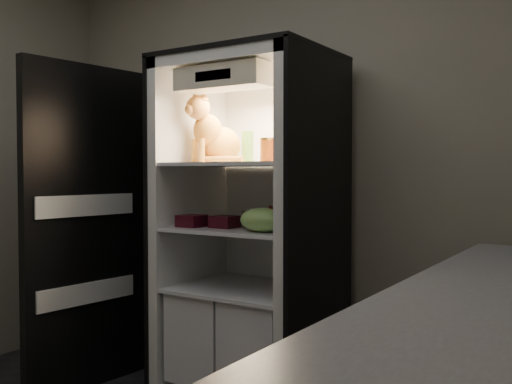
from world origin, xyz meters
The scene contains 16 objects.
room_shell centered at (0.00, 0.00, 1.62)m, with size 3.60×3.60×3.60m.
refrigerator centered at (0.00, 1.38, 0.79)m, with size 0.90×0.72×1.88m.
fridge_door centered at (-0.85, 0.98, 0.91)m, with size 0.15×0.87×1.85m.
tabby_cat centered at (-0.23, 1.33, 1.44)m, with size 0.34×0.40×0.41m.
parmesan_shaker centered at (-0.04, 1.39, 1.38)m, with size 0.07×0.07×0.18m.
mayo_tub centered at (0.09, 1.48, 1.36)m, with size 0.10×0.10×0.13m.
salsa_jar centered at (0.16, 1.28, 1.35)m, with size 0.07×0.07×0.13m.
pepper_jar centered at (0.28, 1.39, 1.40)m, with size 0.13×0.13×0.23m.
cream_carton centered at (0.31, 1.18, 1.35)m, with size 0.06×0.06×0.11m, color white.
soda_can_a centered at (0.16, 1.45, 1.01)m, with size 0.07×0.07×0.13m.
soda_can_b centered at (0.21, 1.32, 1.00)m, with size 0.06×0.06×0.12m.
soda_can_c centered at (0.19, 1.30, 1.00)m, with size 0.07×0.07×0.13m.
condiment_jar centered at (0.00, 1.34, 0.99)m, with size 0.07×0.07×0.10m.
grape_bag centered at (0.22, 1.14, 1.00)m, with size 0.24×0.18×0.12m, color #76AF52.
berry_box_left centered at (-0.25, 1.16, 0.97)m, with size 0.13×0.13×0.06m, color #430B18.
berry_box_right centered at (-0.07, 1.21, 0.97)m, with size 0.13×0.13×0.06m, color #430B18.
Camera 1 is at (1.73, -1.25, 1.24)m, focal length 40.00 mm.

